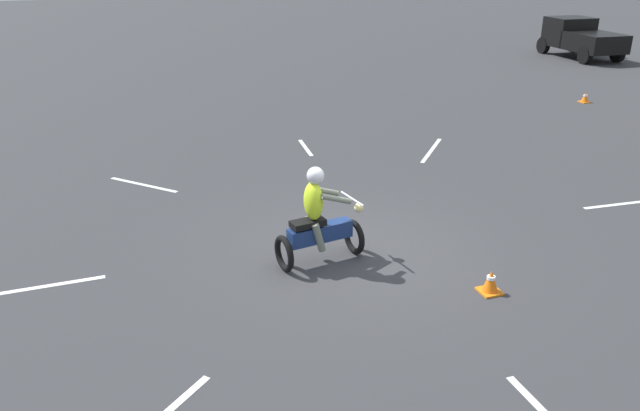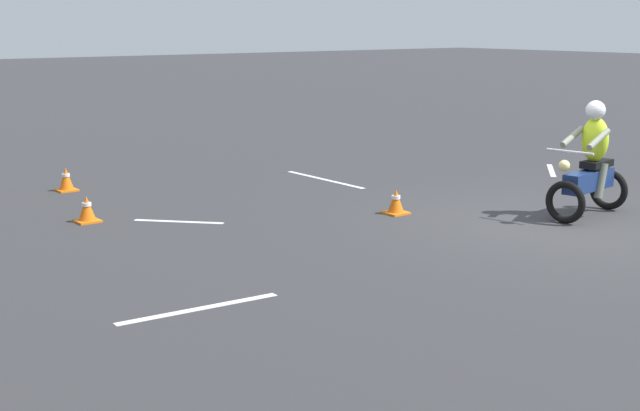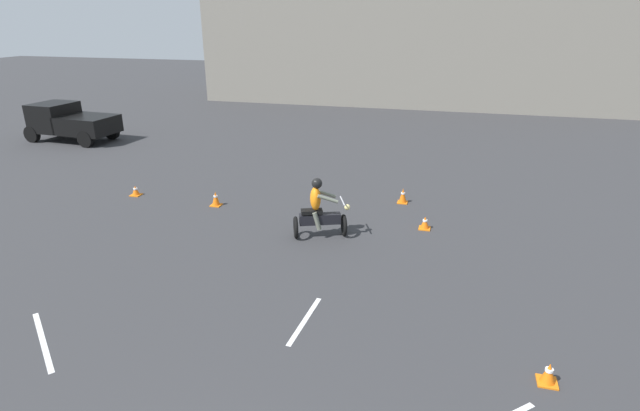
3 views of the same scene
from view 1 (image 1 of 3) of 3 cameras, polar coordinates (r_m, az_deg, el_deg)
The scene contains 10 objects.
ground_plane at distance 10.66m, azimuth 3.19°, elevation -4.29°, with size 120.00×120.00×0.00m, color #333335.
motorcycle_rider_foreground at distance 10.02m, azimuth -0.18°, elevation -1.48°, with size 0.85×1.55×1.66m.
pickup_truck at distance 32.15m, azimuth 22.73°, elevation 14.01°, with size 4.23×2.16×1.73m.
traffic_cone_mid_center at distance 9.74m, azimuth 15.33°, elevation -6.76°, with size 0.32×0.32×0.36m.
traffic_cone_far_left at distance 22.81m, azimuth 23.07°, elevation 9.07°, with size 0.32×0.32×0.34m.
lane_stripe_n at distance 13.98m, azimuth 25.81°, elevation 0.12°, with size 0.10×1.72×0.01m, color silver.
lane_stripe_nw at distance 16.22m, azimuth 10.16°, elevation 5.01°, with size 0.10×2.16×0.01m, color silver.
lane_stripe_w at distance 16.18m, azimuth -1.33°, elevation 5.32°, with size 0.10×1.42×0.01m, color silver.
lane_stripe_sw at distance 14.15m, azimuth -15.84°, elevation 1.84°, with size 0.10×1.86×0.01m, color silver.
lane_stripe_s at distance 10.50m, azimuth -23.45°, elevation -6.72°, with size 0.10×1.62×0.01m, color silver.
Camera 1 is at (8.77, -3.67, 4.82)m, focal length 35.00 mm.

